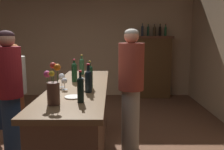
% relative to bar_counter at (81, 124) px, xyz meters
% --- Properties ---
extents(wall_back, '(5.73, 0.12, 2.98)m').
position_rel_bar_counter_xyz_m(wall_back, '(-0.30, 3.58, 0.98)').
color(wall_back, tan).
rests_on(wall_back, ground).
extents(bar_counter, '(0.68, 2.46, 1.01)m').
position_rel_bar_counter_xyz_m(bar_counter, '(0.00, 0.00, 0.00)').
color(bar_counter, brown).
rests_on(bar_counter, ground).
extents(display_cabinet, '(0.95, 0.37, 1.60)m').
position_rel_bar_counter_xyz_m(display_cabinet, '(1.48, 3.30, 0.33)').
color(display_cabinet, '#50351A').
rests_on(display_cabinet, ground).
extents(wine_bottle_pinot, '(0.08, 0.08, 0.31)m').
position_rel_bar_counter_xyz_m(wine_bottle_pinot, '(-0.08, 0.87, 0.64)').
color(wine_bottle_pinot, '#26502D').
rests_on(wine_bottle_pinot, bar_counter).
extents(wine_bottle_rose, '(0.07, 0.07, 0.32)m').
position_rel_bar_counter_xyz_m(wine_bottle_rose, '(0.14, -0.12, 0.64)').
color(wine_bottle_rose, '#143E21').
rests_on(wine_bottle_rose, bar_counter).
extents(wine_bottle_malbec, '(0.07, 0.07, 0.30)m').
position_rel_bar_counter_xyz_m(wine_bottle_malbec, '(-0.10, 0.24, 0.64)').
color(wine_bottle_malbec, '#15391E').
rests_on(wine_bottle_malbec, bar_counter).
extents(wine_bottle_chardonnay, '(0.06, 0.06, 0.30)m').
position_rel_bar_counter_xyz_m(wine_bottle_chardonnay, '(0.11, -0.76, 0.63)').
color(wine_bottle_chardonnay, black).
rests_on(wine_bottle_chardonnay, bar_counter).
extents(wine_bottle_riesling, '(0.08, 0.08, 0.31)m').
position_rel_bar_counter_xyz_m(wine_bottle_riesling, '(0.15, -0.37, 0.64)').
color(wine_bottle_riesling, black).
rests_on(wine_bottle_riesling, bar_counter).
extents(wine_glass_front, '(0.07, 0.07, 0.17)m').
position_rel_bar_counter_xyz_m(wine_glass_front, '(-0.19, -0.11, 0.62)').
color(wine_glass_front, white).
rests_on(wine_glass_front, bar_counter).
extents(wine_glass_mid, '(0.07, 0.07, 0.15)m').
position_rel_bar_counter_xyz_m(wine_glass_mid, '(0.07, 0.52, 0.61)').
color(wine_glass_mid, white).
rests_on(wine_glass_mid, bar_counter).
extents(wine_glass_rear, '(0.08, 0.08, 0.14)m').
position_rel_bar_counter_xyz_m(wine_glass_rear, '(0.05, -0.23, 0.60)').
color(wine_glass_rear, white).
rests_on(wine_glass_rear, bar_counter).
extents(wine_glass_spare, '(0.07, 0.07, 0.14)m').
position_rel_bar_counter_xyz_m(wine_glass_spare, '(-0.14, -0.24, 0.60)').
color(wine_glass_spare, white).
rests_on(wine_glass_spare, bar_counter).
extents(flower_arrangement, '(0.15, 0.11, 0.38)m').
position_rel_bar_counter_xyz_m(flower_arrangement, '(-0.12, -0.83, 0.65)').
color(flower_arrangement, brown).
rests_on(flower_arrangement, bar_counter).
extents(cheese_plate, '(0.18, 0.18, 0.01)m').
position_rel_bar_counter_xyz_m(cheese_plate, '(0.02, -0.59, 0.51)').
color(cheese_plate, white).
rests_on(cheese_plate, bar_counter).
extents(display_bottle_left, '(0.06, 0.06, 0.34)m').
position_rel_bar_counter_xyz_m(display_bottle_left, '(1.18, 3.30, 1.24)').
color(display_bottle_left, '#262C36').
rests_on(display_bottle_left, display_cabinet).
extents(display_bottle_midleft, '(0.06, 0.06, 0.32)m').
position_rel_bar_counter_xyz_m(display_bottle_midleft, '(1.32, 3.30, 1.23)').
color(display_bottle_midleft, '#183624').
rests_on(display_bottle_midleft, display_cabinet).
extents(display_bottle_center, '(0.08, 0.08, 0.29)m').
position_rel_bar_counter_xyz_m(display_bottle_center, '(1.48, 3.30, 1.23)').
color(display_bottle_center, '#44331E').
rests_on(display_bottle_center, display_cabinet).
extents(display_bottle_midright, '(0.07, 0.07, 0.32)m').
position_rel_bar_counter_xyz_m(display_bottle_midright, '(1.63, 3.30, 1.23)').
color(display_bottle_midright, black).
rests_on(display_bottle_midright, display_cabinet).
extents(display_bottle_right, '(0.06, 0.06, 0.31)m').
position_rel_bar_counter_xyz_m(display_bottle_right, '(1.77, 3.30, 1.23)').
color(display_bottle_right, '#214F2A').
rests_on(display_bottle_right, display_cabinet).
extents(patron_in_grey, '(0.32, 0.32, 1.68)m').
position_rel_bar_counter_xyz_m(patron_in_grey, '(-0.86, -0.03, 0.43)').
color(patron_in_grey, '#1A2D49').
rests_on(patron_in_grey, ground).
extents(patron_by_cabinet, '(0.33, 0.33, 1.68)m').
position_rel_bar_counter_xyz_m(patron_by_cabinet, '(-1.51, 1.16, 0.42)').
color(patron_by_cabinet, '#192A46').
rests_on(patron_by_cabinet, ground).
extents(patron_in_navy, '(0.34, 0.34, 1.50)m').
position_rel_bar_counter_xyz_m(patron_in_navy, '(-1.03, 0.55, 0.32)').
color(patron_in_navy, brown).
rests_on(patron_in_navy, ground).
extents(bartender, '(0.35, 0.35, 1.71)m').
position_rel_bar_counter_xyz_m(bartender, '(0.67, 0.34, 0.43)').
color(bartender, gray).
rests_on(bartender, ground).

